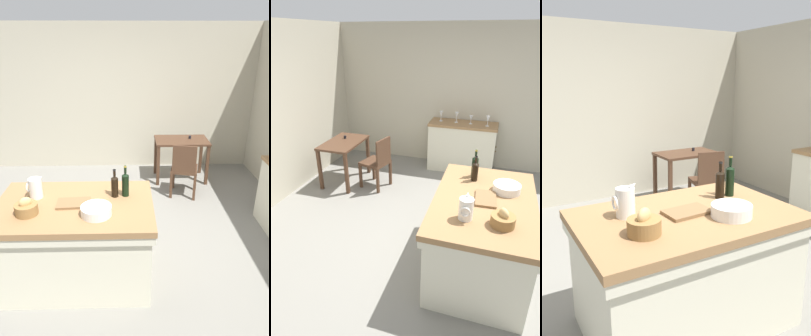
# 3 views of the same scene
# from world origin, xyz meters

# --- Properties ---
(ground_plane) EXTENTS (6.76, 6.76, 0.00)m
(ground_plane) POSITION_xyz_m (0.00, 0.00, 0.00)
(ground_plane) COLOR slate
(wall_back) EXTENTS (5.32, 0.12, 2.60)m
(wall_back) POSITION_xyz_m (0.00, 2.60, 1.30)
(wall_back) COLOR #B2AA93
(wall_back) RESTS_ON ground
(island_table) EXTENTS (1.55, 1.01, 0.88)m
(island_table) POSITION_xyz_m (-0.31, -0.53, 0.47)
(island_table) COLOR olive
(island_table) RESTS_ON ground
(writing_desk) EXTENTS (0.90, 0.56, 0.78)m
(writing_desk) POSITION_xyz_m (1.15, 1.89, 0.61)
(writing_desk) COLOR #472D1E
(writing_desk) RESTS_ON ground
(wooden_chair) EXTENTS (0.49, 0.49, 0.88)m
(wooden_chair) POSITION_xyz_m (1.10, 1.25, 0.48)
(wooden_chair) COLOR #472D1E
(wooden_chair) RESTS_ON ground
(pitcher) EXTENTS (0.17, 0.13, 0.25)m
(pitcher) POSITION_xyz_m (-0.71, -0.38, 0.98)
(pitcher) COLOR silver
(pitcher) RESTS_ON island_table
(wash_bowl) EXTENTS (0.28, 0.28, 0.09)m
(wash_bowl) POSITION_xyz_m (-0.08, -0.74, 0.92)
(wash_bowl) COLOR silver
(wash_bowl) RESTS_ON island_table
(bread_basket) EXTENTS (0.21, 0.21, 0.17)m
(bread_basket) POSITION_xyz_m (-0.72, -0.71, 0.94)
(bread_basket) COLOR olive
(bread_basket) RESTS_ON island_table
(cutting_board) EXTENTS (0.33, 0.23, 0.02)m
(cutting_board) POSITION_xyz_m (-0.31, -0.54, 0.89)
(cutting_board) COLOR brown
(cutting_board) RESTS_ON island_table
(wine_bottle_dark) EXTENTS (0.07, 0.07, 0.33)m
(wine_bottle_dark) POSITION_xyz_m (0.19, -0.37, 1.01)
(wine_bottle_dark) COLOR black
(wine_bottle_dark) RESTS_ON island_table
(wine_bottle_amber) EXTENTS (0.07, 0.07, 0.30)m
(wine_bottle_amber) POSITION_xyz_m (0.08, -0.38, 1.00)
(wine_bottle_amber) COLOR black
(wine_bottle_amber) RESTS_ON island_table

